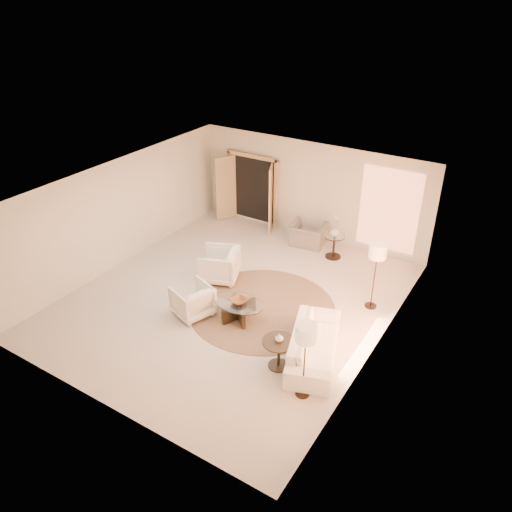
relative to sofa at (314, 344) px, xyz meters
The scene contains 18 objects.
room 2.89m from the sofa, 161.48° to the left, with size 7.04×8.04×2.83m.
windows_right 1.67m from the sofa, 46.44° to the left, with size 0.10×6.40×2.40m, color #FF9966, non-canonical shape.
window_back_corner 4.92m from the sofa, 92.91° to the left, with size 1.70×0.10×2.40m, color #FF9966, non-canonical shape.
curtains_right 2.26m from the sofa, 65.21° to the left, with size 0.06×5.20×2.60m, color tan, non-canonical shape.
french_doors 6.49m from the sofa, 133.57° to the left, with size 1.95×0.66×2.16m.
area_rug 2.00m from the sofa, 152.95° to the left, with size 3.40×3.40×0.01m, color #453021.
sofa is the anchor object (origin of this frame).
armchair_left 3.62m from the sofa, 157.08° to the left, with size 0.90×0.84×0.92m, color white.
armchair_right 2.97m from the sofa, behind, with size 0.79×0.74×0.81m, color white.
accent_chair 4.83m from the sofa, 118.25° to the left, with size 0.98×0.64×0.86m, color gray.
coffee_table 2.01m from the sofa, behind, with size 1.40×1.40×0.43m.
end_table 0.78m from the sofa, 126.57° to the right, with size 0.66×0.66×0.62m.
side_table 4.21m from the sofa, 108.83° to the left, with size 0.56×0.56×0.66m.
floor_lamp_near 2.56m from the sofa, 81.18° to the left, with size 0.40×0.40×1.65m.
floor_lamp_far 1.49m from the sofa, 74.21° to the right, with size 0.38×0.38×1.58m.
bowl 2.01m from the sofa, behind, with size 0.35×0.35×0.09m, color brown.
end_vase 0.86m from the sofa, 126.57° to the right, with size 0.16×0.16×0.17m, color silver.
side_vase 4.23m from the sofa, 108.83° to the left, with size 0.24×0.24×0.25m, color silver.
Camera 1 is at (5.68, -8.09, 6.73)m, focal length 35.00 mm.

